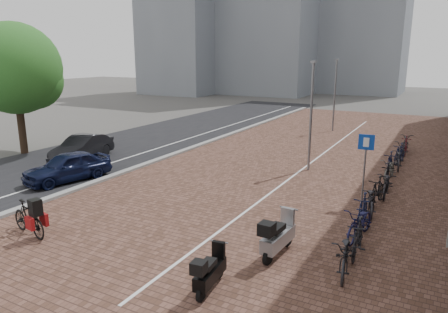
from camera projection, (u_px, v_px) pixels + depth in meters
ground at (132, 237)px, 12.97m from camera, size 140.00×140.00×0.00m
plaza_brick at (310, 161)px, 22.27m from camera, size 14.50×42.00×0.04m
street_asphalt at (148, 141)px, 27.37m from camera, size 8.00×50.00×0.03m
curb at (198, 146)px, 25.55m from camera, size 0.35×42.00×0.14m
lane_line at (173, 144)px, 26.44m from camera, size 0.12×44.00×0.00m
parking_line at (314, 161)px, 22.17m from camera, size 0.10×30.00×0.00m
car_navy at (68, 167)px, 18.61m from camera, size 2.44×4.11×1.31m
car_dark at (82, 148)px, 22.32m from camera, size 2.13×4.22×1.33m
hero_bike at (28, 218)px, 12.99m from camera, size 1.93×0.87×1.32m
scooter_front at (278, 235)px, 11.66m from camera, size 0.69×1.86×1.26m
scooter_mid at (210, 270)px, 9.97m from camera, size 0.65×1.58×1.06m
parking_sign at (365, 157)px, 15.34m from camera, size 0.57×0.12×2.71m
lamp_near at (311, 118)px, 19.79m from camera, size 0.12×0.12×5.21m
lamp_far at (335, 96)px, 30.17m from camera, size 0.12×0.12×5.18m
street_tree at (19, 71)px, 22.91m from camera, size 5.02×5.02×7.30m
bike_row at (387, 176)px, 17.66m from camera, size 1.18×18.15×1.05m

